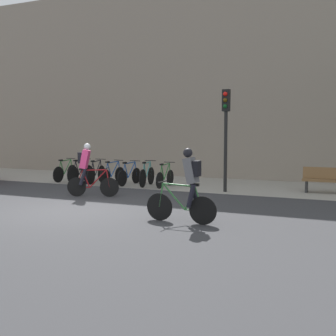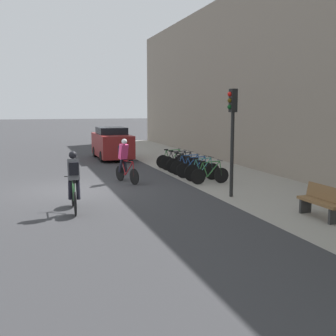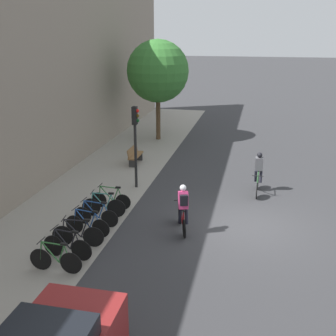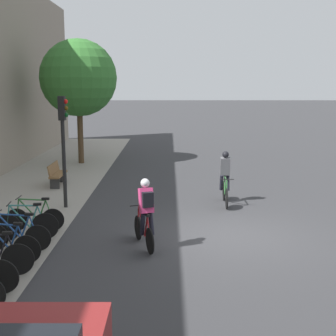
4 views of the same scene
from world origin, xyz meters
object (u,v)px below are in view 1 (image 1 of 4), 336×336
parked_bike_2 (96,173)px  bench (325,180)px  cyclist_grey (188,184)px  parked_bike_4 (129,175)px  traffic_light_pole (226,121)px  parked_bike_3 (113,174)px  parked_bike_1 (81,173)px  cyclist_pink (87,168)px  parked_bike_0 (65,172)px  parked_bike_5 (147,176)px  parked_bike_6 (165,177)px

parked_bike_2 → bench: size_ratio=1.10×
cyclist_grey → bench: size_ratio=1.16×
cyclist_grey → parked_bike_4: size_ratio=1.06×
traffic_light_pole → parked_bike_3: bearing=176.3°
parked_bike_1 → parked_bike_4: bearing=-0.0°
cyclist_grey → parked_bike_2: (-6.11, 5.57, -0.54)m
cyclist_pink → cyclist_grey: bearing=-28.8°
parked_bike_2 → parked_bike_3: parked_bike_2 is taller
parked_bike_4 → parked_bike_1: bearing=180.0°
cyclist_grey → parked_bike_3: bearing=133.8°
parked_bike_0 → parked_bike_4: 3.10m
parked_bike_1 → bench: (9.63, 0.75, 0.06)m
cyclist_grey → parked_bike_2: bearing=137.7°
traffic_light_pole → parked_bike_5: bearing=174.5°
parked_bike_3 → parked_bike_2: bearing=180.0°
parked_bike_6 → bench: (5.75, 0.76, 0.08)m
cyclist_grey → parked_bike_5: (-3.79, 5.57, -0.54)m
parked_bike_6 → traffic_light_pole: traffic_light_pole is taller
parked_bike_3 → parked_bike_0: bearing=180.0°
parked_bike_1 → parked_bike_5: bearing=0.0°
cyclist_pink → parked_bike_2: (-1.66, 3.12, -0.54)m
cyclist_pink → parked_bike_3: 3.29m
parked_bike_0 → bench: parked_bike_0 is taller
parked_bike_2 → parked_bike_4: (1.55, -0.00, -0.01)m
parked_bike_0 → parked_bike_3: bearing=-0.0°
parked_bike_5 → traffic_light_pole: traffic_light_pole is taller
parked_bike_0 → parked_bike_1: (0.77, 0.00, 0.01)m
bench → cyclist_grey: bearing=-113.4°
parked_bike_6 → parked_bike_3: bearing=180.0°
parked_bike_2 → traffic_light_pole: bearing=-3.2°
bench → parked_bike_6: bearing=-172.5°
cyclist_pink → parked_bike_3: (-0.89, 3.12, -0.55)m
parked_bike_3 → parked_bike_4: size_ratio=0.97×
cyclist_grey → parked_bike_5: cyclist_grey is taller
parked_bike_4 → traffic_light_pole: bearing=-4.4°
parked_bike_6 → parked_bike_2: bearing=180.0°
parked_bike_1 → parked_bike_6: (3.88, -0.00, -0.02)m
cyclist_grey → parked_bike_4: cyclist_grey is taller
parked_bike_5 → parked_bike_1: bearing=-180.0°
cyclist_pink → parked_bike_4: 3.17m
parked_bike_1 → traffic_light_pole: (6.34, -0.31, 2.09)m
cyclist_pink → traffic_light_pole: size_ratio=0.49×
cyclist_pink → parked_bike_5: size_ratio=1.06×
parked_bike_3 → parked_bike_5: bearing=0.0°
parked_bike_1 → parked_bike_4: size_ratio=0.97×
traffic_light_pole → cyclist_grey: bearing=-84.0°
parked_bike_3 → bench: 8.11m
parked_bike_4 → parked_bike_3: bearing=179.9°
parked_bike_6 → traffic_light_pole: size_ratio=0.45×
parked_bike_2 → traffic_light_pole: traffic_light_pole is taller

